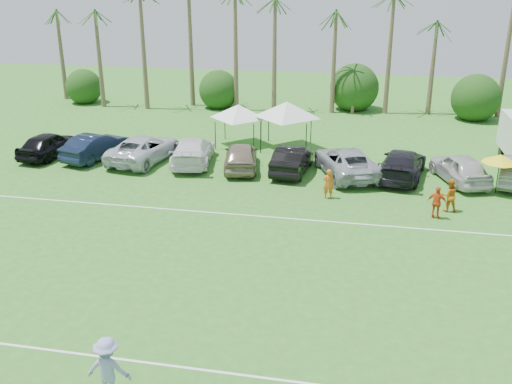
# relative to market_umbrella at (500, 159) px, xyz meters

# --- Properties ---
(field_lines) EXTENTS (80.00, 12.10, 0.01)m
(field_lines) POSITION_rel_market_umbrella_xyz_m (-14.52, -11.75, -1.98)
(field_lines) COLOR white
(field_lines) RESTS_ON ground
(palm_tree_0) EXTENTS (2.40, 2.40, 8.90)m
(palm_tree_0) POSITION_rel_market_umbrella_xyz_m (-36.52, 18.25, 5.50)
(palm_tree_0) COLOR brown
(palm_tree_0) RESTS_ON ground
(palm_tree_1) EXTENTS (2.40, 2.40, 9.90)m
(palm_tree_1) POSITION_rel_market_umbrella_xyz_m (-31.52, 18.25, 6.37)
(palm_tree_1) COLOR brown
(palm_tree_1) RESTS_ON ground
(palm_tree_2) EXTENTS (2.40, 2.40, 10.90)m
(palm_tree_2) POSITION_rel_market_umbrella_xyz_m (-26.52, 18.25, 7.23)
(palm_tree_2) COLOR brown
(palm_tree_2) RESTS_ON ground
(palm_tree_4) EXTENTS (2.40, 2.40, 8.90)m
(palm_tree_4) POSITION_rel_market_umbrella_xyz_m (-18.52, 18.25, 5.50)
(palm_tree_4) COLOR brown
(palm_tree_4) RESTS_ON ground
(palm_tree_5) EXTENTS (2.40, 2.40, 9.90)m
(palm_tree_5) POSITION_rel_market_umbrella_xyz_m (-14.52, 18.25, 6.37)
(palm_tree_5) COLOR brown
(palm_tree_5) RESTS_ON ground
(palm_tree_6) EXTENTS (2.40, 2.40, 10.90)m
(palm_tree_6) POSITION_rel_market_umbrella_xyz_m (-10.52, 18.25, 7.23)
(palm_tree_6) COLOR brown
(palm_tree_6) RESTS_ON ground
(palm_tree_8) EXTENTS (2.40, 2.40, 8.90)m
(palm_tree_8) POSITION_rel_market_umbrella_xyz_m (-1.52, 18.25, 5.50)
(palm_tree_8) COLOR brown
(palm_tree_8) RESTS_ON ground
(bush_tree_0) EXTENTS (4.00, 4.00, 4.00)m
(bush_tree_0) POSITION_rel_market_umbrella_xyz_m (-33.52, 19.25, -0.18)
(bush_tree_0) COLOR brown
(bush_tree_0) RESTS_ON ground
(bush_tree_1) EXTENTS (4.00, 4.00, 4.00)m
(bush_tree_1) POSITION_rel_market_umbrella_xyz_m (-20.52, 19.25, -0.18)
(bush_tree_1) COLOR brown
(bush_tree_1) RESTS_ON ground
(bush_tree_2) EXTENTS (4.00, 4.00, 4.00)m
(bush_tree_2) POSITION_rel_market_umbrella_xyz_m (-8.52, 19.25, -0.18)
(bush_tree_2) COLOR brown
(bush_tree_2) RESTS_ON ground
(bush_tree_3) EXTENTS (4.00, 4.00, 4.00)m
(bush_tree_3) POSITION_rel_market_umbrella_xyz_m (1.48, 19.25, -0.18)
(bush_tree_3) COLOR brown
(bush_tree_3) RESTS_ON ground
(sideline_player_a) EXTENTS (0.66, 0.49, 1.64)m
(sideline_player_a) POSITION_rel_market_umbrella_xyz_m (-9.03, -2.57, -1.16)
(sideline_player_a) COLOR #DE5B18
(sideline_player_a) RESTS_ON ground
(sideline_player_b) EXTENTS (0.95, 0.81, 1.72)m
(sideline_player_b) POSITION_rel_market_umbrella_xyz_m (-2.89, -3.21, -1.12)
(sideline_player_b) COLOR orange
(sideline_player_b) RESTS_ON ground
(sideline_player_c) EXTENTS (1.04, 0.67, 1.65)m
(sideline_player_c) POSITION_rel_market_umbrella_xyz_m (-3.59, -4.29, -1.16)
(sideline_player_c) COLOR #DA4C18
(sideline_player_c) RESTS_ON ground
(canopy_tent_left) EXTENTS (4.17, 4.17, 3.38)m
(canopy_tent_left) POSITION_rel_market_umbrella_xyz_m (-16.04, 6.65, 0.91)
(canopy_tent_left) COLOR black
(canopy_tent_left) RESTS_ON ground
(canopy_tent_right) EXTENTS (4.70, 4.70, 3.81)m
(canopy_tent_right) POSITION_rel_market_umbrella_xyz_m (-12.62, 6.50, 1.28)
(canopy_tent_right) COLOR black
(canopy_tent_right) RESTS_ON ground
(market_umbrella) EXTENTS (1.98, 1.98, 2.21)m
(market_umbrella) POSITION_rel_market_umbrella_xyz_m (0.00, 0.00, 0.00)
(market_umbrella) COLOR black
(market_umbrella) RESTS_ON ground
(frisbee_player) EXTENTS (1.29, 0.80, 1.95)m
(frisbee_player) POSITION_rel_market_umbrella_xyz_m (-13.85, -19.40, -1.01)
(frisbee_player) COLOR #8F95CB
(frisbee_player) RESTS_ON ground
(parked_car_0) EXTENTS (2.61, 5.16, 1.68)m
(parked_car_0) POSITION_rel_market_umbrella_xyz_m (-27.66, 1.41, -1.14)
(parked_car_0) COLOR black
(parked_car_0) RESTS_ON ground
(parked_car_1) EXTENTS (3.11, 5.40, 1.68)m
(parked_car_1) POSITION_rel_market_umbrella_xyz_m (-24.43, 1.62, -1.14)
(parked_car_1) COLOR #121D33
(parked_car_1) RESTS_ON ground
(parked_car_2) EXTENTS (3.61, 6.39, 1.68)m
(parked_car_2) POSITION_rel_market_umbrella_xyz_m (-21.19, 1.73, -1.14)
(parked_car_2) COLOR silver
(parked_car_2) RESTS_ON ground
(parked_car_3) EXTENTS (3.28, 6.11, 1.68)m
(parked_car_3) POSITION_rel_market_umbrella_xyz_m (-17.95, 1.87, -1.14)
(parked_car_3) COLOR white
(parked_car_3) RESTS_ON ground
(parked_car_4) EXTENTS (2.90, 5.23, 1.68)m
(parked_car_4) POSITION_rel_market_umbrella_xyz_m (-14.72, 1.39, -1.14)
(parked_car_4) COLOR gray
(parked_car_4) RESTS_ON ground
(parked_car_5) EXTENTS (2.23, 5.25, 1.68)m
(parked_car_5) POSITION_rel_market_umbrella_xyz_m (-11.48, 1.44, -1.14)
(parked_car_5) COLOR black
(parked_car_5) RESTS_ON ground
(parked_car_6) EXTENTS (4.73, 6.66, 1.68)m
(parked_car_6) POSITION_rel_market_umbrella_xyz_m (-8.25, 1.42, -1.14)
(parked_car_6) COLOR #A0A4AC
(parked_car_6) RESTS_ON ground
(parked_car_7) EXTENTS (3.33, 6.12, 1.68)m
(parked_car_7) POSITION_rel_market_umbrella_xyz_m (-5.01, 1.64, -1.14)
(parked_car_7) COLOR black
(parked_car_7) RESTS_ON ground
(parked_car_8) EXTENTS (3.43, 5.32, 1.68)m
(parked_car_8) POSITION_rel_market_umbrella_xyz_m (-1.77, 1.50, -1.14)
(parked_car_8) COLOR silver
(parked_car_8) RESTS_ON ground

